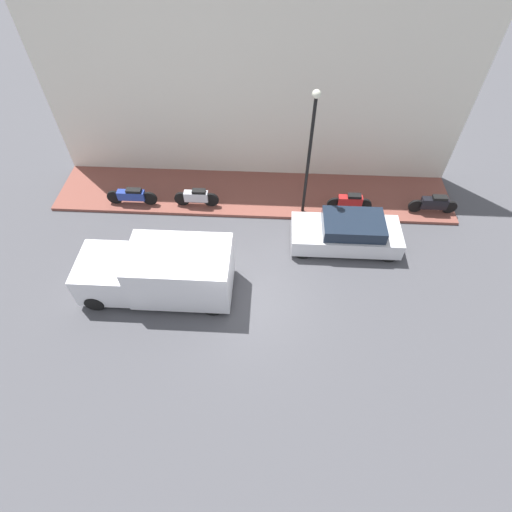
# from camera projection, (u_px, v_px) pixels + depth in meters

# --- Properties ---
(ground_plane) EXTENTS (60.00, 60.00, 0.00)m
(ground_plane) POSITION_uv_depth(u_px,v_px,m) (245.00, 297.00, 13.92)
(ground_plane) COLOR #47474C
(sidewalk) EXTENTS (2.89, 16.81, 0.13)m
(sidewalk) POSITION_uv_depth(u_px,v_px,m) (253.00, 194.00, 17.36)
(sidewalk) COLOR brown
(sidewalk) RESTS_ON ground_plane
(building_facade) EXTENTS (0.30, 16.81, 7.43)m
(building_facade) POSITION_uv_depth(u_px,v_px,m) (255.00, 95.00, 15.61)
(building_facade) COLOR silver
(building_facade) RESTS_ON ground_plane
(parked_car) EXTENTS (1.69, 4.09, 1.33)m
(parked_car) POSITION_uv_depth(u_px,v_px,m) (347.00, 233.00, 15.03)
(parked_car) COLOR silver
(parked_car) RESTS_ON ground_plane
(delivery_van) EXTENTS (2.02, 5.13, 1.98)m
(delivery_van) POSITION_uv_depth(u_px,v_px,m) (159.00, 272.00, 13.36)
(delivery_van) COLOR silver
(delivery_van) RESTS_ON ground_plane
(motorcycle_blue) EXTENTS (0.30, 2.10, 0.78)m
(motorcycle_blue) POSITION_uv_depth(u_px,v_px,m) (132.00, 196.00, 16.53)
(motorcycle_blue) COLOR navy
(motorcycle_blue) RESTS_ON sidewalk
(scooter_silver) EXTENTS (0.30, 1.85, 0.82)m
(scooter_silver) POSITION_uv_depth(u_px,v_px,m) (197.00, 197.00, 16.45)
(scooter_silver) COLOR #B7B7BF
(scooter_silver) RESTS_ON sidewalk
(motorcycle_red) EXTENTS (0.30, 1.81, 0.89)m
(motorcycle_red) POSITION_uv_depth(u_px,v_px,m) (350.00, 202.00, 16.20)
(motorcycle_red) COLOR #B21E1E
(motorcycle_red) RESTS_ON sidewalk
(motorcycle_black) EXTENTS (0.30, 1.96, 0.84)m
(motorcycle_black) POSITION_uv_depth(u_px,v_px,m) (434.00, 204.00, 16.18)
(motorcycle_black) COLOR black
(motorcycle_black) RESTS_ON sidewalk
(streetlamp) EXTENTS (0.29, 0.29, 5.21)m
(streetlamp) POSITION_uv_depth(u_px,v_px,m) (310.00, 145.00, 14.17)
(streetlamp) COLOR black
(streetlamp) RESTS_ON sidewalk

